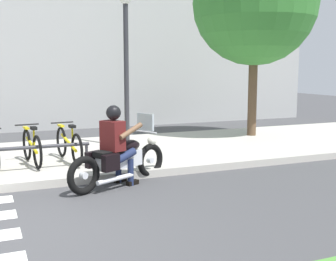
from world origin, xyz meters
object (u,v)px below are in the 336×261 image
Objects in this scene: bicycle_6 at (32,147)px; bicycle_7 at (69,144)px; rider at (116,140)px; street_lamp at (126,56)px; motorcycle at (120,160)px; tree_near_rack at (255,3)px.

bicycle_7 reaches higher than bicycle_6.
street_lamp is (1.11, 2.89, 1.53)m from rider.
motorcycle is 1.19× the size of bicycle_7.
tree_near_rack is at bearing 14.35° from bicycle_6.
street_lamp is at bearing 26.79° from bicycle_6.
bicycle_7 is 0.45× the size of street_lamp.
bicycle_6 is 0.29× the size of tree_near_rack.
tree_near_rack is (3.88, 0.40, 1.50)m from street_lamp.
street_lamp is (1.64, 1.20, 1.85)m from bicycle_7.
street_lamp reaches higher than motorcycle.
street_lamp is 0.69× the size of tree_near_rack.
bicycle_6 is at bearing -153.21° from street_lamp.
rider is 0.38× the size of street_lamp.
bicycle_7 is at bearing -143.84° from street_lamp.
bicycle_6 is (-1.34, 1.66, 0.05)m from motorcycle.
rider is 0.26× the size of tree_near_rack.
bicycle_7 is (-0.54, 1.69, -0.32)m from rider.
rider is at bearing -110.97° from street_lamp.
rider reaches higher than bicycle_7.
motorcycle reaches higher than bicycle_6.
tree_near_rack is at bearing 5.88° from street_lamp.
rider reaches higher than bicycle_6.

